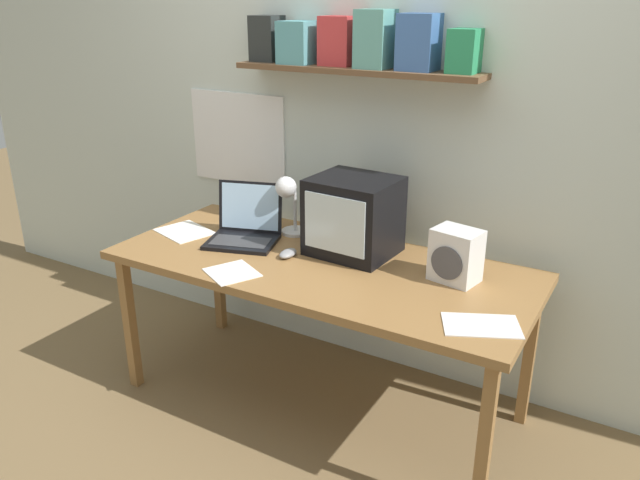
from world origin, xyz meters
TOP-DOWN VIEW (x-y plane):
  - ground_plane at (0.00, 0.00)m, footprint 12.00×12.00m
  - back_wall at (-0.00, 0.51)m, footprint 5.60×0.24m
  - corner_desk at (0.00, 0.00)m, footprint 1.81×0.78m
  - crt_monitor at (0.07, 0.17)m, footprint 0.37×0.33m
  - laptop at (-0.43, 0.06)m, footprint 0.38×0.35m
  - desk_lamp at (-0.28, 0.20)m, footprint 0.13×0.17m
  - juice_glass at (-0.50, 0.28)m, footprint 0.07×0.07m
  - space_heater at (0.55, 0.11)m, footprint 0.20×0.17m
  - computer_mouse at (-0.15, -0.02)m, footprint 0.06×0.11m
  - loose_paper_near_monitor at (-0.25, -0.28)m, footprint 0.26×0.25m
  - open_notebook at (-0.74, -0.01)m, footprint 0.30×0.27m
  - printed_handout at (0.76, -0.20)m, footprint 0.31×0.26m

SIDE VIEW (x-z plane):
  - ground_plane at x=0.00m, z-range 0.00..0.00m
  - corner_desk at x=0.00m, z-range 0.30..1.01m
  - open_notebook at x=-0.74m, z-range 0.71..0.71m
  - loose_paper_near_monitor at x=-0.25m, z-range 0.71..0.71m
  - printed_handout at x=0.76m, z-range 0.71..0.71m
  - computer_mouse at x=-0.15m, z-range 0.71..0.74m
  - juice_glass at x=-0.50m, z-range 0.70..0.83m
  - laptop at x=-0.43m, z-range 0.65..0.90m
  - space_heater at x=0.55m, z-range 0.71..0.92m
  - crt_monitor at x=0.07m, z-range 0.71..1.04m
  - desk_lamp at x=-0.28m, z-range 0.75..1.04m
  - back_wall at x=0.00m, z-range 0.01..2.61m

